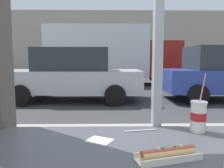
# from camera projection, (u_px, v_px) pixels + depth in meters

# --- Properties ---
(ground_plane) EXTENTS (60.00, 60.00, 0.00)m
(ground_plane) POSITION_uv_depth(u_px,v_px,m) (116.00, 92.00, 9.36)
(ground_plane) COLOR #38383A
(sidewalk_strip) EXTENTS (16.00, 2.80, 0.10)m
(sidewalk_strip) POSITION_uv_depth(u_px,v_px,m) (130.00, 157.00, 2.99)
(sidewalk_strip) COLOR #9E998E
(sidewalk_strip) RESTS_ON ground
(building_facade_far) EXTENTS (28.00, 1.20, 6.15)m
(building_facade_far) POSITION_uv_depth(u_px,v_px,m) (111.00, 43.00, 22.13)
(building_facade_far) COLOR #A89E8E
(building_facade_far) RESTS_ON ground
(soda_cup_left) EXTENTS (0.09, 0.09, 0.33)m
(soda_cup_left) POSITION_uv_depth(u_px,v_px,m) (198.00, 116.00, 1.23)
(soda_cup_left) COLOR white
(soda_cup_left) RESTS_ON window_counter
(hotdog_tray_far) EXTENTS (0.28, 0.15, 0.05)m
(hotdog_tray_far) POSITION_uv_depth(u_px,v_px,m) (168.00, 154.00, 0.89)
(hotdog_tray_far) COLOR silver
(hotdog_tray_far) RESTS_ON window_counter
(loose_straw) EXTENTS (0.19, 0.04, 0.01)m
(loose_straw) POSITION_uv_depth(u_px,v_px,m) (140.00, 131.00, 1.25)
(loose_straw) COLOR white
(loose_straw) RESTS_ON window_counter
(napkin_wrapper) EXTENTS (0.15, 0.14, 0.00)m
(napkin_wrapper) POSITION_uv_depth(u_px,v_px,m) (100.00, 141.00, 1.10)
(napkin_wrapper) COLOR white
(napkin_wrapper) RESTS_ON window_counter
(parked_car_silver) EXTENTS (4.52, 2.07, 1.75)m
(parked_car_silver) POSITION_uv_depth(u_px,v_px,m) (73.00, 74.00, 7.37)
(parked_car_silver) COLOR #BCBCC1
(parked_car_silver) RESTS_ON ground
(box_truck) EXTENTS (7.15, 2.44, 3.16)m
(box_truck) POSITION_uv_depth(u_px,v_px,m) (110.00, 54.00, 12.11)
(box_truck) COLOR silver
(box_truck) RESTS_ON ground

